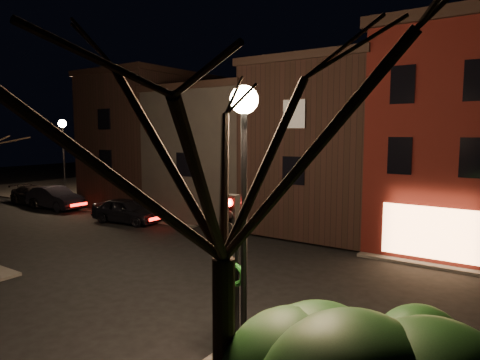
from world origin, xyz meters
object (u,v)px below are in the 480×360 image
(parked_car_a, at_px, (126,210))
(parked_car_b, at_px, (55,198))
(street_lamp_far, at_px, (63,138))
(bare_tree_right, at_px, (223,96))
(street_lamp_near, at_px, (244,153))
(traffic_signal, at_px, (234,251))
(parked_car_c, at_px, (35,195))

(parked_car_a, xyz_separation_m, parked_car_b, (-8.16, 0.31, 0.05))
(street_lamp_far, height_order, bare_tree_right, bare_tree_right)
(street_lamp_far, bearing_deg, street_lamp_near, -25.83)
(street_lamp_near, xyz_separation_m, parked_car_a, (-15.58, 10.05, -4.40))
(traffic_signal, xyz_separation_m, bare_tree_right, (1.90, -2.99, 3.34))
(street_lamp_far, bearing_deg, parked_car_b, -51.43)
(bare_tree_right, bearing_deg, street_lamp_near, 117.47)
(bare_tree_right, xyz_separation_m, parked_car_c, (-27.87, 13.00, -5.40))
(street_lamp_near, relative_size, traffic_signal, 1.60)
(bare_tree_right, height_order, parked_car_c, bare_tree_right)
(traffic_signal, relative_size, bare_tree_right, 0.48)
(street_lamp_near, height_order, traffic_signal, street_lamp_near)
(street_lamp_near, xyz_separation_m, bare_tree_right, (1.30, -2.50, 0.97))
(traffic_signal, xyz_separation_m, parked_car_a, (-14.98, 9.56, -2.03))
(traffic_signal, bearing_deg, street_lamp_near, -39.37)
(street_lamp_near, bearing_deg, parked_car_a, 147.17)
(street_lamp_far, bearing_deg, traffic_signal, -25.45)
(street_lamp_near, distance_m, street_lamp_far, 28.00)
(parked_car_b, height_order, parked_car_c, parked_car_b)
(traffic_signal, height_order, bare_tree_right, bare_tree_right)
(street_lamp_near, height_order, parked_car_b, street_lamp_near)
(street_lamp_far, height_order, parked_car_a, street_lamp_far)
(street_lamp_far, xyz_separation_m, bare_tree_right, (26.50, -14.70, 0.97))
(bare_tree_right, distance_m, parked_car_c, 31.22)
(street_lamp_near, bearing_deg, street_lamp_far, 154.17)
(bare_tree_right, height_order, parked_car_b, bare_tree_right)
(bare_tree_right, bearing_deg, parked_car_a, 143.36)
(parked_car_b, xyz_separation_m, parked_car_c, (-2.84, 0.14, -0.08))
(traffic_signal, bearing_deg, street_lamp_far, 154.55)
(street_lamp_near, relative_size, parked_car_a, 1.42)
(street_lamp_far, xyz_separation_m, parked_car_a, (9.62, -2.15, -4.40))
(parked_car_c, bearing_deg, bare_tree_right, -111.29)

